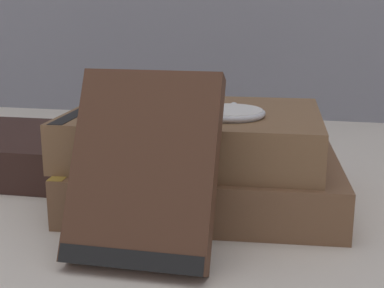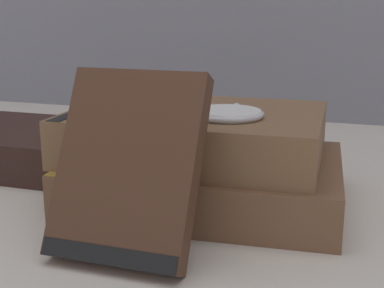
{
  "view_description": "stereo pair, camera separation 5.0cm",
  "coord_description": "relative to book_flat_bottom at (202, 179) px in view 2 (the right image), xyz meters",
  "views": [
    {
      "loc": [
        0.09,
        -0.42,
        0.17
      ],
      "look_at": [
        0.0,
        0.01,
        0.05
      ],
      "focal_mm": 50.0,
      "sensor_mm": 36.0,
      "label": 1
    },
    {
      "loc": [
        0.14,
        -0.41,
        0.17
      ],
      "look_at": [
        0.0,
        0.01,
        0.05
      ],
      "focal_mm": 50.0,
      "sensor_mm": 36.0,
      "label": 2
    }
  ],
  "objects": [
    {
      "name": "ground_plane",
      "position": [
        -0.01,
        -0.02,
        -0.02
      ],
      "size": [
        3.0,
        3.0,
        0.0
      ],
      "primitive_type": "plane",
      "color": "beige"
    },
    {
      "name": "book_flat_bottom",
      "position": [
        0.0,
        0.0,
        0.0
      ],
      "size": [
        0.24,
        0.19,
        0.04
      ],
      "rotation": [
        0.0,
        0.0,
        0.08
      ],
      "color": "brown",
      "rests_on": "ground_plane"
    },
    {
      "name": "book_flat_top",
      "position": [
        -0.01,
        0.0,
        0.04
      ],
      "size": [
        0.22,
        0.17,
        0.04
      ],
      "rotation": [
        0.0,
        0.0,
        0.05
      ],
      "color": "brown",
      "rests_on": "book_flat_bottom"
    },
    {
      "name": "book_leaning_front",
      "position": [
        -0.02,
        -0.12,
        0.04
      ],
      "size": [
        0.1,
        0.08,
        0.13
      ],
      "rotation": [
        -0.47,
        0.0,
        0.0
      ],
      "color": "#4C2D1E",
      "rests_on": "ground_plane"
    },
    {
      "name": "pocket_watch",
      "position": [
        0.03,
        -0.02,
        0.06
      ],
      "size": [
        0.06,
        0.06,
        0.01
      ],
      "color": "white",
      "rests_on": "book_flat_top"
    },
    {
      "name": "reading_glasses",
      "position": [
        -0.02,
        0.18,
        -0.02
      ],
      "size": [
        0.11,
        0.06,
        0.0
      ],
      "rotation": [
        0.0,
        0.0,
        -0.16
      ],
      "color": "black",
      "rests_on": "ground_plane"
    }
  ]
}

